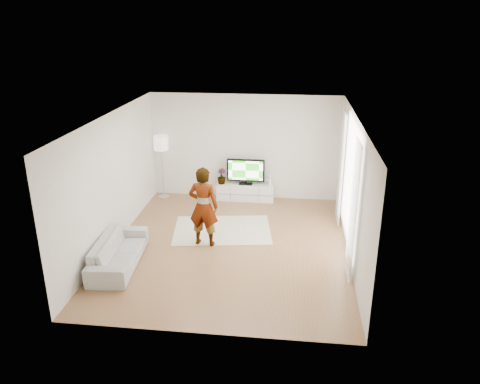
# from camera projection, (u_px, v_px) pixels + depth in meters

# --- Properties ---
(floor) EXTENTS (6.00, 6.00, 0.00)m
(floor) POSITION_uv_depth(u_px,v_px,m) (230.00, 246.00, 10.10)
(floor) COLOR #A46D4A
(floor) RESTS_ON ground
(ceiling) EXTENTS (6.00, 6.00, 0.00)m
(ceiling) POSITION_uv_depth(u_px,v_px,m) (229.00, 118.00, 9.11)
(ceiling) COLOR white
(ceiling) RESTS_ON wall_back
(wall_left) EXTENTS (0.02, 6.00, 2.80)m
(wall_left) POSITION_uv_depth(u_px,v_px,m) (112.00, 180.00, 9.88)
(wall_left) COLOR silver
(wall_left) RESTS_ON floor
(wall_right) EXTENTS (0.02, 6.00, 2.80)m
(wall_right) POSITION_uv_depth(u_px,v_px,m) (353.00, 190.00, 9.33)
(wall_right) COLOR silver
(wall_right) RESTS_ON floor
(wall_back) EXTENTS (5.00, 0.02, 2.80)m
(wall_back) POSITION_uv_depth(u_px,v_px,m) (245.00, 147.00, 12.39)
(wall_back) COLOR silver
(wall_back) RESTS_ON floor
(wall_front) EXTENTS (5.00, 0.02, 2.80)m
(wall_front) POSITION_uv_depth(u_px,v_px,m) (201.00, 254.00, 6.82)
(wall_front) COLOR silver
(wall_front) RESTS_ON floor
(window) EXTENTS (0.01, 2.60, 2.50)m
(window) POSITION_uv_depth(u_px,v_px,m) (351.00, 183.00, 9.60)
(window) COLOR white
(window) RESTS_ON wall_right
(curtain_near) EXTENTS (0.04, 0.70, 2.60)m
(curtain_near) POSITION_uv_depth(u_px,v_px,m) (353.00, 212.00, 8.43)
(curtain_near) COLOR white
(curtain_near) RESTS_ON floor
(curtain_far) EXTENTS (0.04, 0.70, 2.60)m
(curtain_far) POSITION_uv_depth(u_px,v_px,m) (341.00, 168.00, 10.85)
(curtain_far) COLOR white
(curtain_far) RESTS_ON floor
(media_console) EXTENTS (1.53, 0.43, 0.43)m
(media_console) POSITION_uv_depth(u_px,v_px,m) (245.00, 192.00, 12.59)
(media_console) COLOR white
(media_console) RESTS_ON floor
(television) EXTENTS (1.00, 0.20, 0.70)m
(television) POSITION_uv_depth(u_px,v_px,m) (246.00, 171.00, 12.40)
(television) COLOR black
(television) RESTS_ON media_console
(game_console) EXTENTS (0.06, 0.18, 0.24)m
(game_console) POSITION_uv_depth(u_px,v_px,m) (271.00, 181.00, 12.40)
(game_console) COLOR white
(game_console) RESTS_ON media_console
(potted_plant) EXTENTS (0.23, 0.23, 0.42)m
(potted_plant) POSITION_uv_depth(u_px,v_px,m) (221.00, 176.00, 12.51)
(potted_plant) COLOR #3F7238
(potted_plant) RESTS_ON media_console
(rug) EXTENTS (2.41, 1.89, 0.01)m
(rug) POSITION_uv_depth(u_px,v_px,m) (222.00, 230.00, 10.86)
(rug) COLOR beige
(rug) RESTS_ON floor
(player) EXTENTS (0.68, 0.49, 1.75)m
(player) POSITION_uv_depth(u_px,v_px,m) (203.00, 207.00, 9.87)
(player) COLOR #334772
(player) RESTS_ON rug
(sofa) EXTENTS (0.91, 2.01, 0.57)m
(sofa) POSITION_uv_depth(u_px,v_px,m) (119.00, 252.00, 9.25)
(sofa) COLOR #BBBBB6
(sofa) RESTS_ON floor
(floor_lamp) EXTENTS (0.38, 0.38, 1.71)m
(floor_lamp) POSITION_uv_depth(u_px,v_px,m) (161.00, 146.00, 12.34)
(floor_lamp) COLOR silver
(floor_lamp) RESTS_ON floor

